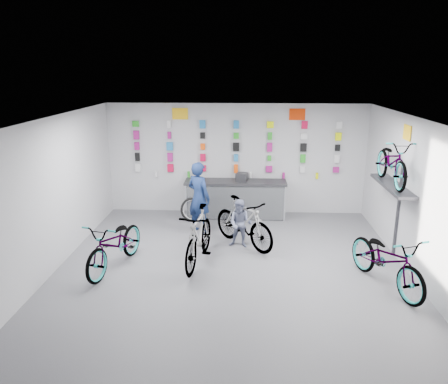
# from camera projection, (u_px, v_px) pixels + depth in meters

# --- Properties ---
(floor) EXTENTS (8.00, 8.00, 0.00)m
(floor) POSITION_uv_depth(u_px,v_px,m) (231.00, 276.00, 8.46)
(floor) COLOR #4C4C51
(floor) RESTS_ON ground
(ceiling) EXTENTS (8.00, 8.00, 0.00)m
(ceiling) POSITION_uv_depth(u_px,v_px,m) (231.00, 121.00, 7.64)
(ceiling) COLOR white
(ceiling) RESTS_ON wall_back
(wall_back) EXTENTS (7.00, 0.00, 7.00)m
(wall_back) POSITION_uv_depth(u_px,v_px,m) (236.00, 159.00, 11.89)
(wall_back) COLOR #ADADAF
(wall_back) RESTS_ON floor
(wall_front) EXTENTS (7.00, 0.00, 7.00)m
(wall_front) POSITION_uv_depth(u_px,v_px,m) (216.00, 326.00, 4.20)
(wall_front) COLOR #ADADAF
(wall_front) RESTS_ON floor
(wall_left) EXTENTS (0.00, 8.00, 8.00)m
(wall_left) POSITION_uv_depth(u_px,v_px,m) (45.00, 200.00, 8.22)
(wall_left) COLOR #ADADAF
(wall_left) RESTS_ON floor
(wall_right) EXTENTS (0.00, 8.00, 8.00)m
(wall_right) POSITION_uv_depth(u_px,v_px,m) (424.00, 206.00, 7.88)
(wall_right) COLOR #ADADAF
(wall_right) RESTS_ON floor
(counter) EXTENTS (2.70, 0.66, 1.00)m
(counter) POSITION_uv_depth(u_px,v_px,m) (235.00, 200.00, 11.72)
(counter) COLOR black
(counter) RESTS_ON floor
(merch_wall) EXTENTS (5.56, 0.08, 1.56)m
(merch_wall) POSITION_uv_depth(u_px,v_px,m) (235.00, 149.00, 11.74)
(merch_wall) COLOR silver
(merch_wall) RESTS_ON wall_back
(wall_bracket) EXTENTS (0.39, 1.90, 2.00)m
(wall_bracket) POSITION_uv_depth(u_px,v_px,m) (393.00, 190.00, 9.05)
(wall_bracket) COLOR #333338
(wall_bracket) RESTS_ON wall_right
(sign_left) EXTENTS (0.42, 0.02, 0.30)m
(sign_left) POSITION_uv_depth(u_px,v_px,m) (180.00, 114.00, 11.61)
(sign_left) COLOR yellow
(sign_left) RESTS_ON wall_back
(sign_right) EXTENTS (0.42, 0.02, 0.30)m
(sign_right) POSITION_uv_depth(u_px,v_px,m) (297.00, 114.00, 11.46)
(sign_right) COLOR red
(sign_right) RESTS_ON wall_back
(sign_side) EXTENTS (0.02, 0.40, 0.30)m
(sign_side) POSITION_uv_depth(u_px,v_px,m) (407.00, 133.00, 8.72)
(sign_side) COLOR yellow
(sign_side) RESTS_ON wall_right
(bike_left) EXTENTS (1.16, 2.11, 1.05)m
(bike_left) POSITION_uv_depth(u_px,v_px,m) (115.00, 244.00, 8.68)
(bike_left) COLOR gray
(bike_left) RESTS_ON floor
(bike_center) EXTENTS (0.85, 2.02, 1.18)m
(bike_center) POSITION_uv_depth(u_px,v_px,m) (199.00, 237.00, 8.88)
(bike_center) COLOR gray
(bike_center) RESTS_ON floor
(bike_right) EXTENTS (1.40, 2.18, 1.08)m
(bike_right) POSITION_uv_depth(u_px,v_px,m) (387.00, 259.00, 7.94)
(bike_right) COLOR gray
(bike_right) RESTS_ON floor
(bike_service) EXTENTS (1.65, 1.73, 1.12)m
(bike_service) POSITION_uv_depth(u_px,v_px,m) (244.00, 222.00, 9.77)
(bike_service) COLOR gray
(bike_service) RESTS_ON floor
(bike_wall) EXTENTS (0.63, 1.80, 0.95)m
(bike_wall) POSITION_uv_depth(u_px,v_px,m) (392.00, 162.00, 8.89)
(bike_wall) COLOR gray
(bike_wall) RESTS_ON wall_bracket
(clerk) EXTENTS (0.77, 0.71, 1.76)m
(clerk) POSITION_uv_depth(u_px,v_px,m) (199.00, 198.00, 10.53)
(clerk) COLOR #13234C
(clerk) RESTS_ON floor
(customer) EXTENTS (0.60, 0.51, 1.10)m
(customer) POSITION_uv_depth(u_px,v_px,m) (240.00, 224.00, 9.73)
(customer) COLOR slate
(customer) RESTS_ON floor
(spare_wheel) EXTENTS (0.68, 0.40, 0.63)m
(spare_wheel) POSITION_uv_depth(u_px,v_px,m) (193.00, 210.00, 11.47)
(spare_wheel) COLOR black
(spare_wheel) RESTS_ON floor
(register) EXTENTS (0.34, 0.36, 0.22)m
(register) POSITION_uv_depth(u_px,v_px,m) (242.00, 177.00, 11.56)
(register) COLOR black
(register) RESTS_ON counter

